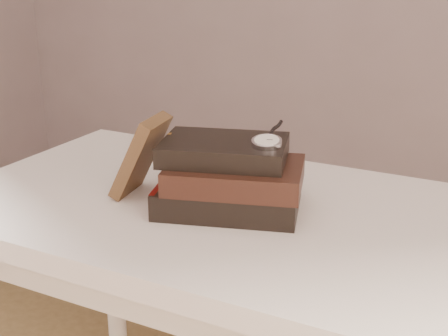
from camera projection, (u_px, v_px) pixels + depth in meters
The scene contains 5 objects.
table at pixel (217, 247), 1.16m from camera, with size 1.00×0.60×0.75m.
book_stack at pixel (230, 178), 1.08m from camera, with size 0.29×0.23×0.12m.
journal at pixel (141, 156), 1.14m from camera, with size 0.02×0.10×0.16m, color #3D2817.
pocket_watch at pixel (268, 141), 1.04m from camera, with size 0.06×0.16×0.02m.
eyeglasses at pixel (192, 154), 1.17m from camera, with size 0.13×0.14×0.05m.
Camera 1 is at (0.49, -0.57, 1.18)m, focal length 49.08 mm.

